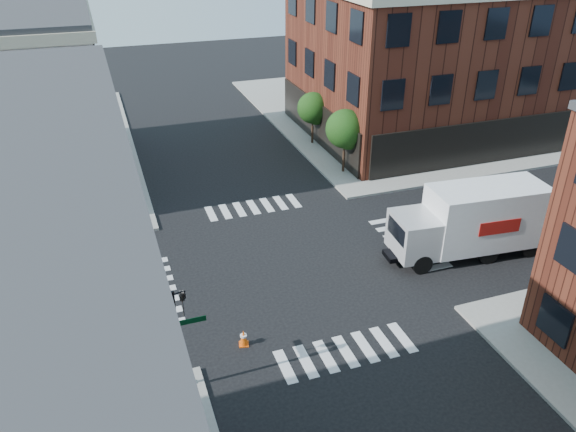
# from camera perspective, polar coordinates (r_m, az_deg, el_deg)

# --- Properties ---
(ground) EXTENTS (120.00, 120.00, 0.00)m
(ground) POSITION_cam_1_polar(r_m,az_deg,el_deg) (29.53, 0.24, -5.02)
(ground) COLOR black
(ground) RESTS_ON ground
(sidewalk_ne) EXTENTS (30.00, 30.00, 0.15)m
(sidewalk_ne) POSITION_cam_1_polar(r_m,az_deg,el_deg) (55.45, 13.83, 10.56)
(sidewalk_ne) COLOR gray
(sidewalk_ne) RESTS_ON ground
(building_ne) EXTENTS (25.00, 16.00, 12.00)m
(building_ne) POSITION_cam_1_polar(r_m,az_deg,el_deg) (49.72, 17.22, 15.23)
(building_ne) COLOR #3F180F
(building_ne) RESTS_ON ground
(tree_near) EXTENTS (2.69, 2.69, 4.49)m
(tree_near) POSITION_cam_1_polar(r_m,az_deg,el_deg) (39.05, 5.91, 8.61)
(tree_near) COLOR black
(tree_near) RESTS_ON ground
(tree_far) EXTENTS (2.43, 2.43, 4.07)m
(tree_far) POSITION_cam_1_polar(r_m,az_deg,el_deg) (44.35, 2.63, 10.76)
(tree_far) COLOR black
(tree_far) RESTS_ON ground
(signal_pole) EXTENTS (1.29, 1.24, 4.60)m
(signal_pole) POSITION_cam_1_polar(r_m,az_deg,el_deg) (21.35, -11.06, -11.09)
(signal_pole) COLOR black
(signal_pole) RESTS_ON ground
(box_truck) EXTENTS (8.68, 3.23, 3.86)m
(box_truck) POSITION_cam_1_polar(r_m,az_deg,el_deg) (31.09, 18.21, -0.44)
(box_truck) COLOR white
(box_truck) RESTS_ON ground
(traffic_cone) EXTENTS (0.49, 0.49, 0.75)m
(traffic_cone) POSITION_cam_1_polar(r_m,az_deg,el_deg) (24.45, -4.54, -12.24)
(traffic_cone) COLOR #F9570B
(traffic_cone) RESTS_ON ground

